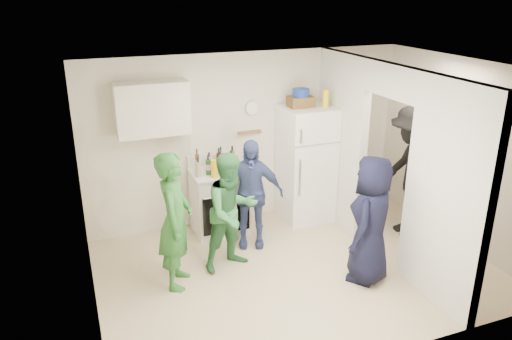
{
  "coord_description": "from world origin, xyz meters",
  "views": [
    {
      "loc": [
        -2.44,
        -4.89,
        3.37
      ],
      "look_at": [
        -0.38,
        0.4,
        1.25
      ],
      "focal_mm": 35.0,
      "sensor_mm": 36.0,
      "label": 1
    }
  ],
  "objects_px": {
    "person_green_center": "(232,212)",
    "stove": "(219,201)",
    "person_denim": "(250,194)",
    "fridge": "(306,164)",
    "yellow_cup_stack_top": "(326,98)",
    "person_navy": "(371,220)",
    "person_green_left": "(175,221)",
    "blue_bowl": "(301,93)",
    "wicker_basket": "(300,102)",
    "person_nook": "(411,172)"
  },
  "relations": [
    {
      "from": "blue_bowl",
      "to": "person_navy",
      "type": "distance_m",
      "value": 2.2
    },
    {
      "from": "wicker_basket",
      "to": "blue_bowl",
      "type": "height_order",
      "value": "blue_bowl"
    },
    {
      "from": "wicker_basket",
      "to": "person_nook",
      "type": "height_order",
      "value": "wicker_basket"
    },
    {
      "from": "fridge",
      "to": "person_green_center",
      "type": "height_order",
      "value": "fridge"
    },
    {
      "from": "yellow_cup_stack_top",
      "to": "person_denim",
      "type": "height_order",
      "value": "yellow_cup_stack_top"
    },
    {
      "from": "person_green_left",
      "to": "fridge",
      "type": "bearing_deg",
      "value": -41.88
    },
    {
      "from": "fridge",
      "to": "yellow_cup_stack_top",
      "type": "height_order",
      "value": "yellow_cup_stack_top"
    },
    {
      "from": "person_green_center",
      "to": "wicker_basket",
      "type": "bearing_deg",
      "value": 21.55
    },
    {
      "from": "person_green_center",
      "to": "person_navy",
      "type": "bearing_deg",
      "value": -45.5
    },
    {
      "from": "person_denim",
      "to": "person_nook",
      "type": "relative_size",
      "value": 0.8
    },
    {
      "from": "wicker_basket",
      "to": "person_green_center",
      "type": "distance_m",
      "value": 2.01
    },
    {
      "from": "wicker_basket",
      "to": "person_green_left",
      "type": "bearing_deg",
      "value": -151.55
    },
    {
      "from": "yellow_cup_stack_top",
      "to": "person_navy",
      "type": "height_order",
      "value": "yellow_cup_stack_top"
    },
    {
      "from": "person_green_left",
      "to": "person_denim",
      "type": "relative_size",
      "value": 1.1
    },
    {
      "from": "person_denim",
      "to": "person_navy",
      "type": "height_order",
      "value": "person_navy"
    },
    {
      "from": "wicker_basket",
      "to": "stove",
      "type": "bearing_deg",
      "value": -179.08
    },
    {
      "from": "person_navy",
      "to": "blue_bowl",
      "type": "bearing_deg",
      "value": -128.94
    },
    {
      "from": "wicker_basket",
      "to": "yellow_cup_stack_top",
      "type": "distance_m",
      "value": 0.36
    },
    {
      "from": "person_green_left",
      "to": "person_green_center",
      "type": "distance_m",
      "value": 0.75
    },
    {
      "from": "blue_bowl",
      "to": "person_denim",
      "type": "bearing_deg",
      "value": -150.28
    },
    {
      "from": "yellow_cup_stack_top",
      "to": "wicker_basket",
      "type": "bearing_deg",
      "value": 154.89
    },
    {
      "from": "person_green_left",
      "to": "person_nook",
      "type": "bearing_deg",
      "value": -66.82
    },
    {
      "from": "stove",
      "to": "person_denim",
      "type": "bearing_deg",
      "value": -63.81
    },
    {
      "from": "stove",
      "to": "person_green_left",
      "type": "distance_m",
      "value": 1.47
    },
    {
      "from": "fridge",
      "to": "yellow_cup_stack_top",
      "type": "relative_size",
      "value": 6.91
    },
    {
      "from": "yellow_cup_stack_top",
      "to": "person_navy",
      "type": "distance_m",
      "value": 2.05
    },
    {
      "from": "stove",
      "to": "blue_bowl",
      "type": "xyz_separation_m",
      "value": [
        1.25,
        0.02,
        1.47
      ]
    },
    {
      "from": "blue_bowl",
      "to": "person_green_center",
      "type": "height_order",
      "value": "blue_bowl"
    },
    {
      "from": "wicker_basket",
      "to": "person_navy",
      "type": "height_order",
      "value": "wicker_basket"
    },
    {
      "from": "person_green_center",
      "to": "stove",
      "type": "bearing_deg",
      "value": 67.36
    },
    {
      "from": "stove",
      "to": "person_nook",
      "type": "distance_m",
      "value": 2.71
    },
    {
      "from": "stove",
      "to": "person_denim",
      "type": "distance_m",
      "value": 0.67
    },
    {
      "from": "blue_bowl",
      "to": "person_denim",
      "type": "height_order",
      "value": "blue_bowl"
    },
    {
      "from": "stove",
      "to": "person_denim",
      "type": "relative_size",
      "value": 0.61
    },
    {
      "from": "blue_bowl",
      "to": "person_nook",
      "type": "height_order",
      "value": "blue_bowl"
    },
    {
      "from": "person_green_left",
      "to": "person_green_center",
      "type": "height_order",
      "value": "person_green_left"
    },
    {
      "from": "fridge",
      "to": "yellow_cup_stack_top",
      "type": "distance_m",
      "value": 1.02
    },
    {
      "from": "fridge",
      "to": "person_green_left",
      "type": "relative_size",
      "value": 1.05
    },
    {
      "from": "yellow_cup_stack_top",
      "to": "person_navy",
      "type": "xyz_separation_m",
      "value": [
        -0.28,
        -1.72,
        -1.07
      ]
    },
    {
      "from": "person_denim",
      "to": "fridge",
      "type": "bearing_deg",
      "value": 45.69
    },
    {
      "from": "stove",
      "to": "person_green_left",
      "type": "bearing_deg",
      "value": -127.69
    },
    {
      "from": "person_nook",
      "to": "blue_bowl",
      "type": "bearing_deg",
      "value": -121.63
    },
    {
      "from": "stove",
      "to": "person_nook",
      "type": "xyz_separation_m",
      "value": [
        2.45,
        -1.05,
        0.48
      ]
    },
    {
      "from": "stove",
      "to": "blue_bowl",
      "type": "relative_size",
      "value": 3.83
    },
    {
      "from": "person_green_left",
      "to": "person_nook",
      "type": "distance_m",
      "value": 3.32
    },
    {
      "from": "yellow_cup_stack_top",
      "to": "person_green_center",
      "type": "height_order",
      "value": "yellow_cup_stack_top"
    },
    {
      "from": "fridge",
      "to": "person_denim",
      "type": "relative_size",
      "value": 1.15
    },
    {
      "from": "person_green_center",
      "to": "person_navy",
      "type": "distance_m",
      "value": 1.67
    },
    {
      "from": "wicker_basket",
      "to": "person_green_center",
      "type": "bearing_deg",
      "value": -143.97
    },
    {
      "from": "fridge",
      "to": "person_denim",
      "type": "bearing_deg",
      "value": -154.73
    }
  ]
}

